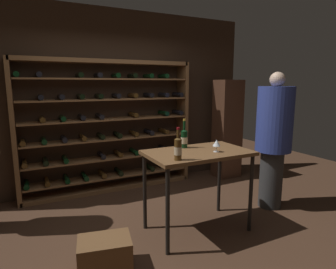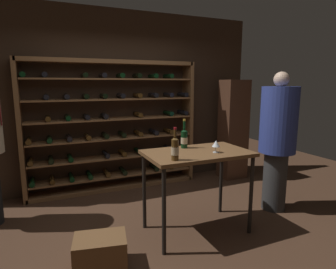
{
  "view_description": "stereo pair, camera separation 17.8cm",
  "coord_description": "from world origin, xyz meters",
  "px_view_note": "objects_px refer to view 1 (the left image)",
  "views": [
    {
      "loc": [
        -1.27,
        -2.82,
        1.71
      ],
      "look_at": [
        0.23,
        0.16,
        1.12
      ],
      "focal_mm": 30.66,
      "sensor_mm": 36.0,
      "label": 1
    },
    {
      "loc": [
        -1.11,
        -2.9,
        1.71
      ],
      "look_at": [
        0.23,
        0.16,
        1.12
      ],
      "focal_mm": 30.66,
      "sensor_mm": 36.0,
      "label": 2
    }
  ],
  "objects_px": {
    "wine_crate": "(105,255)",
    "wine_glass_stemmed_left": "(217,143)",
    "person_guest_plum_blouse": "(274,135)",
    "display_cabinet": "(227,129)",
    "tasting_table": "(198,160)",
    "wine_rack": "(108,127)",
    "wine_bottle_black_capsule": "(178,148)",
    "wine_bottle_gold_foil": "(184,138)"
  },
  "relations": [
    {
      "from": "wine_crate",
      "to": "wine_bottle_gold_foil",
      "type": "xyz_separation_m",
      "value": [
        1.11,
        0.48,
        0.92
      ]
    },
    {
      "from": "wine_bottle_gold_foil",
      "to": "wine_crate",
      "type": "bearing_deg",
      "value": -156.49
    },
    {
      "from": "wine_crate",
      "to": "wine_bottle_black_capsule",
      "type": "bearing_deg",
      "value": 1.82
    },
    {
      "from": "person_guest_plum_blouse",
      "to": "wine_bottle_black_capsule",
      "type": "xyz_separation_m",
      "value": [
        -1.66,
        -0.33,
        0.05
      ]
    },
    {
      "from": "wine_rack",
      "to": "display_cabinet",
      "type": "bearing_deg",
      "value": -7.99
    },
    {
      "from": "tasting_table",
      "to": "wine_crate",
      "type": "distance_m",
      "value": 1.38
    },
    {
      "from": "tasting_table",
      "to": "display_cabinet",
      "type": "relative_size",
      "value": 0.66
    },
    {
      "from": "person_guest_plum_blouse",
      "to": "wine_bottle_gold_foil",
      "type": "distance_m",
      "value": 1.33
    },
    {
      "from": "wine_crate",
      "to": "wine_bottle_black_capsule",
      "type": "distance_m",
      "value": 1.21
    },
    {
      "from": "wine_rack",
      "to": "wine_glass_stemmed_left",
      "type": "height_order",
      "value": "wine_rack"
    },
    {
      "from": "wine_bottle_gold_foil",
      "to": "wine_glass_stemmed_left",
      "type": "xyz_separation_m",
      "value": [
        0.22,
        -0.35,
        -0.02
      ]
    },
    {
      "from": "display_cabinet",
      "to": "wine_bottle_gold_foil",
      "type": "height_order",
      "value": "display_cabinet"
    },
    {
      "from": "wine_glass_stemmed_left",
      "to": "wine_bottle_black_capsule",
      "type": "bearing_deg",
      "value": -168.39
    },
    {
      "from": "person_guest_plum_blouse",
      "to": "wine_glass_stemmed_left",
      "type": "distance_m",
      "value": 1.13
    },
    {
      "from": "tasting_table",
      "to": "person_guest_plum_blouse",
      "type": "bearing_deg",
      "value": 4.28
    },
    {
      "from": "tasting_table",
      "to": "wine_bottle_gold_foil",
      "type": "xyz_separation_m",
      "value": [
        -0.05,
        0.23,
        0.22
      ]
    },
    {
      "from": "wine_rack",
      "to": "wine_bottle_black_capsule",
      "type": "xyz_separation_m",
      "value": [
        0.17,
        -1.99,
        0.04
      ]
    },
    {
      "from": "wine_bottle_black_capsule",
      "to": "person_guest_plum_blouse",
      "type": "bearing_deg",
      "value": 11.18
    },
    {
      "from": "wine_rack",
      "to": "wine_crate",
      "type": "xyz_separation_m",
      "value": [
        -0.6,
        -2.02,
        -0.88
      ]
    },
    {
      "from": "display_cabinet",
      "to": "wine_glass_stemmed_left",
      "type": "relative_size",
      "value": 12.89
    },
    {
      "from": "wine_rack",
      "to": "wine_bottle_gold_foil",
      "type": "distance_m",
      "value": 1.62
    },
    {
      "from": "person_guest_plum_blouse",
      "to": "display_cabinet",
      "type": "distance_m",
      "value": 1.41
    },
    {
      "from": "wine_rack",
      "to": "wine_bottle_black_capsule",
      "type": "relative_size",
      "value": 8.24
    },
    {
      "from": "wine_glass_stemmed_left",
      "to": "tasting_table",
      "type": "bearing_deg",
      "value": 144.12
    },
    {
      "from": "wine_rack",
      "to": "display_cabinet",
      "type": "distance_m",
      "value": 2.15
    },
    {
      "from": "tasting_table",
      "to": "display_cabinet",
      "type": "bearing_deg",
      "value": 43.08
    },
    {
      "from": "wine_rack",
      "to": "wine_bottle_gold_foil",
      "type": "bearing_deg",
      "value": -71.69
    },
    {
      "from": "wine_rack",
      "to": "person_guest_plum_blouse",
      "type": "height_order",
      "value": "wine_rack"
    },
    {
      "from": "tasting_table",
      "to": "person_guest_plum_blouse",
      "type": "height_order",
      "value": "person_guest_plum_blouse"
    },
    {
      "from": "tasting_table",
      "to": "wine_bottle_black_capsule",
      "type": "xyz_separation_m",
      "value": [
        -0.39,
        -0.23,
        0.22
      ]
    },
    {
      "from": "wine_bottle_black_capsule",
      "to": "wine_bottle_gold_foil",
      "type": "height_order",
      "value": "wine_bottle_gold_foil"
    },
    {
      "from": "wine_crate",
      "to": "display_cabinet",
      "type": "distance_m",
      "value": 3.31
    },
    {
      "from": "tasting_table",
      "to": "wine_bottle_black_capsule",
      "type": "distance_m",
      "value": 0.51
    },
    {
      "from": "wine_crate",
      "to": "display_cabinet",
      "type": "xyz_separation_m",
      "value": [
        2.73,
        1.72,
        0.73
      ]
    },
    {
      "from": "person_guest_plum_blouse",
      "to": "display_cabinet",
      "type": "height_order",
      "value": "person_guest_plum_blouse"
    },
    {
      "from": "tasting_table",
      "to": "wine_glass_stemmed_left",
      "type": "bearing_deg",
      "value": -35.88
    },
    {
      "from": "wine_crate",
      "to": "wine_rack",
      "type": "bearing_deg",
      "value": 73.34
    },
    {
      "from": "wine_crate",
      "to": "wine_glass_stemmed_left",
      "type": "distance_m",
      "value": 1.61
    },
    {
      "from": "wine_crate",
      "to": "wine_glass_stemmed_left",
      "type": "relative_size",
      "value": 3.49
    },
    {
      "from": "person_guest_plum_blouse",
      "to": "wine_bottle_gold_foil",
      "type": "height_order",
      "value": "person_guest_plum_blouse"
    },
    {
      "from": "person_guest_plum_blouse",
      "to": "wine_bottle_black_capsule",
      "type": "bearing_deg",
      "value": -53.4
    },
    {
      "from": "person_guest_plum_blouse",
      "to": "wine_crate",
      "type": "height_order",
      "value": "person_guest_plum_blouse"
    }
  ]
}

